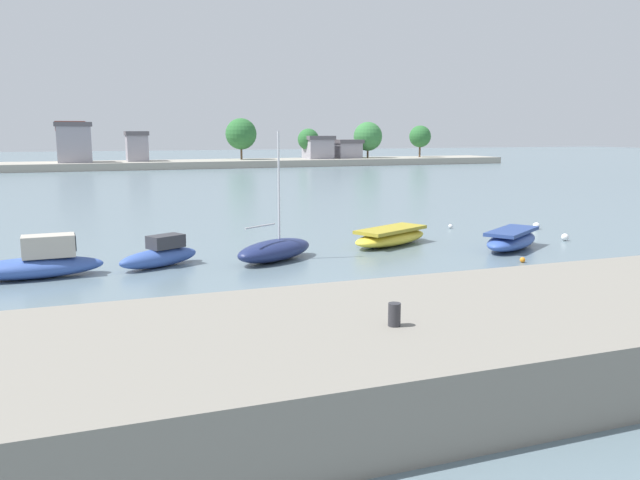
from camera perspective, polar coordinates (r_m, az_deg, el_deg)
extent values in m
plane|color=slate|center=(22.47, 1.13, -5.62)|extent=(400.00, 400.00, 0.00)
cube|color=gray|center=(15.92, 10.93, -9.15)|extent=(66.66, 7.36, 1.67)
cylinder|color=#2D2D33|center=(14.23, 6.72, -6.69)|extent=(0.28, 0.28, 0.52)
ellipsoid|color=#3856A8|center=(28.54, -24.48, -2.32)|extent=(5.62, 1.97, 0.86)
cube|color=#BCB2A3|center=(28.37, -23.28, -0.49)|extent=(2.09, 1.18, 0.90)
cube|color=black|center=(28.37, -21.24, -0.17)|extent=(0.13, 0.97, 0.63)
ellipsoid|color=#3856A8|center=(29.12, -14.30, -1.57)|extent=(4.04, 2.90, 0.81)
cube|color=#333338|center=(29.21, -13.74, -0.13)|extent=(1.79, 1.53, 0.58)
cube|color=black|center=(29.63, -12.53, 0.17)|extent=(0.46, 0.77, 0.40)
ellipsoid|color=navy|center=(29.60, -4.09, -0.93)|extent=(4.85, 3.95, 0.99)
cylinder|color=silver|center=(29.45, -3.73, 4.91)|extent=(0.10, 0.10, 5.01)
cylinder|color=#B7B7BC|center=(28.70, -5.40, 1.26)|extent=(1.68, 1.09, 0.08)
ellipsoid|color=yellow|center=(33.92, 6.39, 0.18)|extent=(5.74, 4.22, 0.74)
cube|color=#A8952A|center=(33.85, 6.40, 0.95)|extent=(4.62, 3.44, 0.18)
ellipsoid|color=#3856A8|center=(33.98, 16.89, -0.08)|extent=(5.16, 4.31, 0.84)
cube|color=navy|center=(33.90, 16.93, 0.77)|extent=(4.17, 3.51, 0.18)
sphere|color=white|center=(37.58, 21.22, 0.24)|extent=(0.40, 0.40, 0.40)
sphere|color=white|center=(41.44, 18.93, 1.22)|extent=(0.43, 0.43, 0.43)
sphere|color=orange|center=(30.63, 17.80, -1.72)|extent=(0.25, 0.25, 0.25)
sphere|color=white|center=(40.40, 11.69, 1.22)|extent=(0.26, 0.26, 0.26)
cube|color=#9E998C|center=(110.53, -16.23, 6.51)|extent=(136.96, 11.10, 1.19)
cube|color=beige|center=(110.43, -21.76, 7.82)|extent=(3.04, 4.78, 4.98)
cube|color=brown|center=(110.41, -21.86, 9.29)|extent=(3.34, 5.25, 0.70)
cube|color=#B2A38E|center=(110.68, -21.48, 8.06)|extent=(4.12, 5.66, 5.83)
cube|color=brown|center=(110.67, -21.59, 9.74)|extent=(4.54, 6.23, 0.70)
cube|color=#99939E|center=(108.63, -21.27, 8.02)|extent=(5.14, 3.16, 5.70)
cube|color=#565156|center=(108.62, -21.38, 9.70)|extent=(5.66, 3.48, 0.70)
cube|color=#99939E|center=(111.59, -16.19, 7.95)|extent=(3.37, 5.48, 4.27)
cube|color=#565156|center=(111.56, -16.25, 9.22)|extent=(3.71, 6.03, 0.70)
cube|color=#99939E|center=(117.70, -0.19, 8.20)|extent=(4.62, 4.99, 3.47)
cube|color=#565156|center=(117.66, -0.19, 9.21)|extent=(5.09, 5.49, 0.70)
cube|color=#99939E|center=(120.73, 2.36, 8.06)|extent=(4.46, 5.58, 2.76)
cube|color=#565156|center=(120.69, 2.36, 8.88)|extent=(4.91, 6.14, 0.70)
cylinder|color=brown|center=(121.57, 4.32, 7.84)|extent=(0.36, 0.36, 1.86)
sphere|color=#387A3D|center=(121.52, 4.34, 9.30)|extent=(5.43, 5.43, 5.43)
cylinder|color=brown|center=(126.31, 8.98, 7.92)|extent=(0.36, 0.36, 2.32)
sphere|color=#2D6B33|center=(126.26, 9.01, 9.21)|extent=(4.21, 4.21, 4.21)
cylinder|color=brown|center=(117.87, -1.05, 7.83)|extent=(0.36, 0.36, 1.94)
sphere|color=#2D6B33|center=(117.82, -1.06, 9.07)|extent=(3.94, 3.94, 3.94)
cylinder|color=brown|center=(114.77, -7.10, 7.80)|extent=(0.36, 0.36, 2.31)
sphere|color=#2D6B33|center=(114.71, -7.14, 9.48)|extent=(5.52, 5.52, 5.52)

